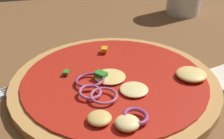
% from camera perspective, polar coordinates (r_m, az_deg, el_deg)
% --- Properties ---
extents(dining_table, '(1.14, 0.95, 0.04)m').
position_cam_1_polar(dining_table, '(0.45, 7.69, -4.53)').
color(dining_table, brown).
rests_on(dining_table, ground).
extents(pizza, '(0.30, 0.30, 0.03)m').
position_cam_1_polar(pizza, '(0.41, 0.79, -2.87)').
color(pizza, tan).
rests_on(pizza, dining_table).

